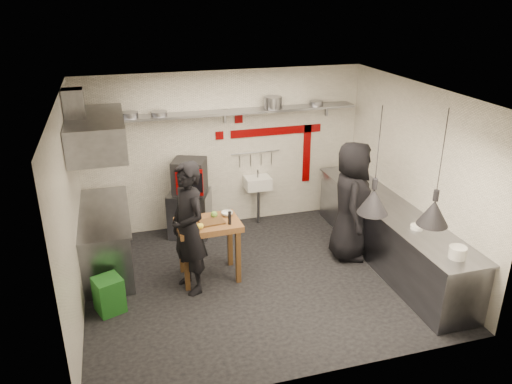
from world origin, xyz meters
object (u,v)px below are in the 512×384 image
object	(u,v)px
combi_oven	(190,176)
green_bin	(109,295)
prep_table	(209,250)
oven_stand	(190,213)
chef_left	(189,229)
chef_right	(351,201)

from	to	relation	value
combi_oven	green_bin	world-z (taller)	combi_oven
green_bin	prep_table	distance (m)	1.56
green_bin	prep_table	bearing A→B (deg)	17.75
combi_oven	prep_table	xyz separation A→B (m)	(0.02, -1.51, -0.63)
oven_stand	combi_oven	bearing A→B (deg)	47.00
oven_stand	chef_left	xyz separation A→B (m)	(-0.27, -1.73, 0.57)
combi_oven	chef_right	distance (m)	2.75
chef_right	oven_stand	bearing A→B (deg)	80.09
oven_stand	chef_right	world-z (taller)	chef_right
green_bin	chef_left	bearing A→B (deg)	11.71
green_bin	chef_right	size ratio (longest dim) A/B	0.26
oven_stand	chef_left	size ratio (longest dim) A/B	0.41
green_bin	chef_left	distance (m)	1.38
oven_stand	chef_left	world-z (taller)	chef_left
prep_table	chef_left	bearing A→B (deg)	-145.93
green_bin	prep_table	world-z (taller)	prep_table
chef_left	prep_table	bearing A→B (deg)	106.87
combi_oven	prep_table	size ratio (longest dim) A/B	0.63
prep_table	chef_right	distance (m)	2.35
combi_oven	green_bin	xyz separation A→B (m)	(-1.45, -1.98, -0.84)
chef_right	chef_left	bearing A→B (deg)	117.81
oven_stand	combi_oven	world-z (taller)	combi_oven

